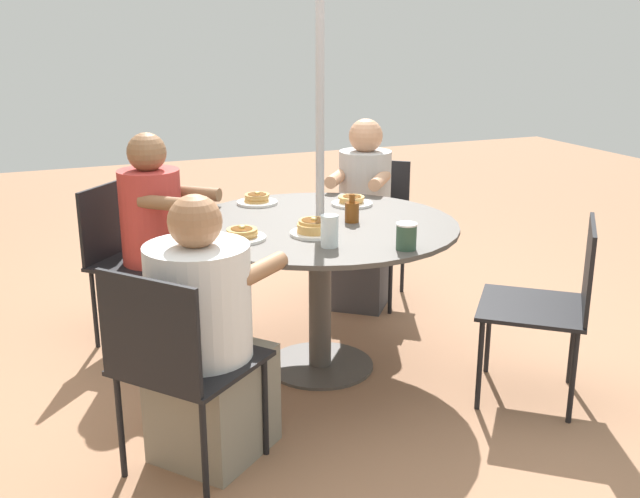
% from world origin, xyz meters
% --- Properties ---
extents(ground_plane, '(12.00, 12.00, 0.00)m').
position_xyz_m(ground_plane, '(0.00, 0.00, 0.00)').
color(ground_plane, '#9E7051').
extents(patio_table, '(1.31, 1.31, 0.75)m').
position_xyz_m(patio_table, '(0.00, 0.00, 0.61)').
color(patio_table, '#4C4742').
rests_on(patio_table, ground).
extents(umbrella_pole, '(0.04, 0.04, 2.11)m').
position_xyz_m(umbrella_pole, '(0.00, 0.00, 1.05)').
color(umbrella_pole, '#ADADB2').
rests_on(umbrella_pole, ground).
extents(patio_chair_north, '(0.64, 0.64, 0.84)m').
position_xyz_m(patio_chair_north, '(-0.68, 0.84, 0.49)').
color(patio_chair_north, black).
rests_on(patio_chair_north, ground).
extents(diner_north, '(0.59, 0.61, 1.07)m').
position_xyz_m(diner_north, '(-0.57, 0.70, 0.47)').
color(diner_north, gray).
rests_on(diner_north, ground).
extents(patio_chair_east, '(0.65, 0.65, 0.84)m').
position_xyz_m(patio_chair_east, '(-0.70, -0.83, 0.49)').
color(patio_chair_east, black).
rests_on(patio_chair_east, ground).
extents(patio_chair_south, '(0.64, 0.64, 0.84)m').
position_xyz_m(patio_chair_south, '(0.84, -0.68, 0.49)').
color(patio_chair_south, black).
rests_on(patio_chair_south, ground).
extents(diner_south, '(0.52, 0.51, 1.12)m').
position_xyz_m(diner_south, '(0.71, -0.57, 0.52)').
color(diner_south, '#3D3D42').
rests_on(diner_south, ground).
extents(patio_chair_west, '(0.65, 0.65, 0.84)m').
position_xyz_m(patio_chair_west, '(0.73, 0.79, 0.49)').
color(patio_chair_west, black).
rests_on(patio_chair_west, ground).
extents(diner_west, '(0.54, 0.54, 1.13)m').
position_xyz_m(diner_west, '(0.62, 0.67, 0.52)').
color(diner_west, slate).
rests_on(diner_west, ground).
extents(pancake_plate_a, '(0.21, 0.21, 0.06)m').
position_xyz_m(pancake_plate_a, '(-0.13, 0.42, 0.77)').
color(pancake_plate_a, white).
rests_on(pancake_plate_a, patio_table).
extents(pancake_plate_b, '(0.21, 0.21, 0.08)m').
position_xyz_m(pancake_plate_b, '(-0.18, 0.10, 0.77)').
color(pancake_plate_b, white).
rests_on(pancake_plate_b, patio_table).
extents(pancake_plate_c, '(0.21, 0.21, 0.06)m').
position_xyz_m(pancake_plate_c, '(0.27, -0.29, 0.76)').
color(pancake_plate_c, white).
rests_on(pancake_plate_c, patio_table).
extents(pancake_plate_d, '(0.21, 0.21, 0.06)m').
position_xyz_m(pancake_plate_d, '(0.48, 0.16, 0.77)').
color(pancake_plate_d, white).
rests_on(pancake_plate_d, patio_table).
extents(syrup_bottle, '(0.09, 0.07, 0.13)m').
position_xyz_m(syrup_bottle, '(-0.04, -0.15, 0.80)').
color(syrup_bottle, brown).
rests_on(syrup_bottle, patio_table).
extents(coffee_cup, '(0.09, 0.09, 0.11)m').
position_xyz_m(coffee_cup, '(-0.53, -0.17, 0.80)').
color(coffee_cup, '#33513D').
rests_on(coffee_cup, patio_table).
extents(drinking_glass_a, '(0.07, 0.07, 0.14)m').
position_xyz_m(drinking_glass_a, '(-0.38, 0.11, 0.81)').
color(drinking_glass_a, silver).
rests_on(drinking_glass_a, patio_table).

